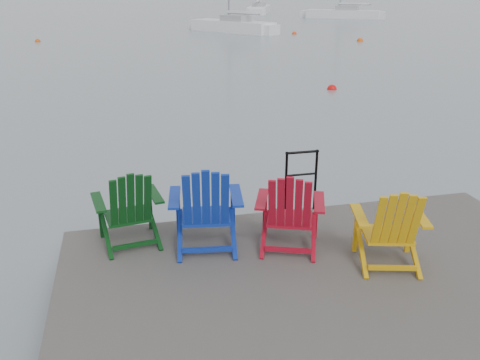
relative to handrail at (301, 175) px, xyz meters
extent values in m
plane|color=gray|center=(-0.25, -2.45, -1.04)|extent=(400.00, 400.00, 0.00)
cube|color=#2C2927|center=(-0.25, -2.45, -0.64)|extent=(6.00, 5.00, 0.20)
cylinder|color=black|center=(-2.95, -0.25, -1.34)|extent=(0.26, 0.26, 1.20)
cylinder|color=black|center=(-0.25, -0.25, -1.34)|extent=(0.26, 0.26, 1.20)
cylinder|color=black|center=(2.45, -0.25, -1.34)|extent=(0.26, 0.26, 1.20)
cylinder|color=black|center=(-0.22, 0.00, -0.09)|extent=(0.04, 0.04, 0.90)
cylinder|color=black|center=(0.22, 0.00, -0.09)|extent=(0.04, 0.04, 0.90)
cylinder|color=black|center=(0.00, 0.00, 0.34)|extent=(0.48, 0.04, 0.04)
cylinder|color=black|center=(0.00, 0.00, 0.01)|extent=(0.44, 0.03, 0.03)
cube|color=#0A3711|center=(-2.40, -0.35, -0.21)|extent=(0.61, 0.56, 0.04)
cube|color=#0A3711|center=(-2.75, -0.20, -0.26)|extent=(0.06, 0.06, 0.57)
cube|color=#0A3711|center=(-2.12, -0.10, -0.26)|extent=(0.06, 0.06, 0.57)
cube|color=#0A3711|center=(-2.74, -0.42, 0.04)|extent=(0.21, 0.63, 0.03)
cube|color=#0A3711|center=(-2.06, -0.32, 0.04)|extent=(0.21, 0.63, 0.03)
cube|color=#0A3711|center=(-2.35, -0.68, 0.13)|extent=(0.53, 0.33, 0.69)
cube|color=#0E2A97|center=(-1.46, -0.65, -0.18)|extent=(0.66, 0.60, 0.04)
cube|color=#0E2A97|center=(-1.78, -0.38, -0.23)|extent=(0.06, 0.06, 0.62)
cube|color=#0E2A97|center=(-1.09, -0.48, -0.23)|extent=(0.06, 0.06, 0.62)
cube|color=#0E2A97|center=(-1.84, -0.61, 0.10)|extent=(0.22, 0.69, 0.03)
cube|color=#0E2A97|center=(-1.09, -0.72, 0.10)|extent=(0.22, 0.69, 0.03)
cube|color=#0E2A97|center=(-1.51, -1.00, 0.19)|extent=(0.58, 0.36, 0.76)
cube|color=maroon|center=(-0.46, -0.90, -0.21)|extent=(0.68, 0.64, 0.04)
cube|color=maroon|center=(-0.69, -0.60, -0.25)|extent=(0.06, 0.06, 0.58)
cube|color=maroon|center=(-0.08, -0.82, -0.25)|extent=(0.06, 0.06, 0.58)
cube|color=maroon|center=(-0.79, -0.80, 0.05)|extent=(0.33, 0.63, 0.03)
cube|color=maroon|center=(-0.14, -1.04, 0.05)|extent=(0.33, 0.63, 0.03)
cube|color=maroon|center=(-0.57, -1.21, 0.14)|extent=(0.57, 0.42, 0.70)
cube|color=#D4990B|center=(0.52, -1.54, -0.21)|extent=(0.64, 0.60, 0.04)
cube|color=#D4990B|center=(0.26, -1.27, -0.26)|extent=(0.06, 0.06, 0.57)
cube|color=#D4990B|center=(0.88, -1.43, -0.26)|extent=(0.06, 0.06, 0.57)
cube|color=#D4990B|center=(0.18, -1.47, 0.04)|extent=(0.27, 0.62, 0.03)
cube|color=#D4990B|center=(0.85, -1.65, 0.04)|extent=(0.27, 0.62, 0.03)
cube|color=#D4990B|center=(0.44, -1.86, 0.12)|extent=(0.55, 0.38, 0.69)
cube|color=white|center=(6.07, 32.84, -0.79)|extent=(5.66, 6.77, 1.10)
cube|color=#9E9EA3|center=(6.28, 32.55, -0.09)|extent=(2.29, 2.47, 0.55)
cube|color=white|center=(14.45, 56.41, -0.79)|extent=(4.87, 8.63, 1.10)
cube|color=#9E9EA3|center=(14.31, 56.01, -0.09)|extent=(2.28, 2.88, 0.55)
cube|color=white|center=(20.59, 45.46, -0.79)|extent=(7.34, 5.73, 1.10)
cube|color=#9E9EA3|center=(20.91, 45.25, -0.09)|extent=(2.63, 2.37, 0.55)
sphere|color=red|center=(4.88, 10.47, -1.04)|extent=(0.34, 0.34, 0.34)
sphere|color=#D8500C|center=(-7.43, 29.02, -1.04)|extent=(0.35, 0.35, 0.35)
sphere|color=#E9540D|center=(12.71, 24.70, -1.04)|extent=(0.41, 0.41, 0.41)
sphere|color=#F7420E|center=(10.12, 30.19, -1.04)|extent=(0.36, 0.36, 0.36)
camera|label=1|loc=(-2.33, -6.29, 2.53)|focal=38.00mm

